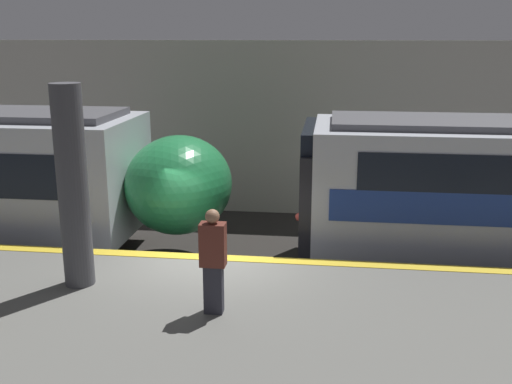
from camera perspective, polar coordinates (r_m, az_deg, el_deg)
name	(u,v)px	position (r m, az deg, el deg)	size (l,w,h in m)	color
ground_plane	(213,308)	(11.95, -4.07, -10.95)	(120.00, 120.00, 0.00)	#282623
platform	(180,349)	(9.48, -7.27, -14.58)	(40.00, 5.14, 1.12)	slate
station_rear_barrier	(257,129)	(17.57, 0.05, 6.05)	(50.00, 0.15, 5.03)	#B2AD9E
support_pillar_near	(73,187)	(10.13, -17.05, 0.42)	(0.49, 0.49, 3.35)	#47474C
person_walking	(213,259)	(8.93, -4.10, -6.40)	(0.38, 0.24, 1.62)	#2D2D38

